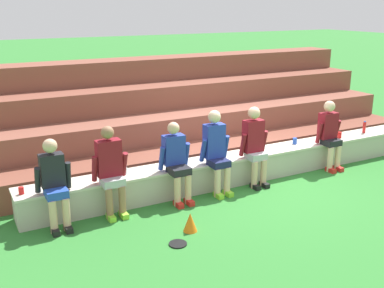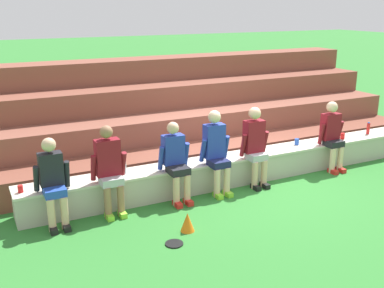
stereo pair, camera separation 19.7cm
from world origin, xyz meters
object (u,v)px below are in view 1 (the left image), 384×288
person_center (176,160)px  plastic_cup_left_end (21,191)px  person_left_of_center (111,168)px  plastic_cup_right_end (339,135)px  person_right_of_center (216,149)px  frisbee (178,244)px  person_far_right (255,144)px  water_bottle_mid_right (364,127)px  water_bottle_mid_left (125,167)px  plastic_cup_middle (295,141)px  person_far_left (54,182)px  sports_cone (190,222)px  person_rightmost_edge (330,133)px

person_center → plastic_cup_left_end: bearing=175.1°
person_left_of_center → plastic_cup_right_end: person_left_of_center is taller
person_right_of_center → frisbee: (-1.43, -1.38, -0.77)m
person_far_right → person_center: bearing=179.3°
person_right_of_center → plastic_cup_right_end: size_ratio=11.48×
frisbee → water_bottle_mid_right: bearing=17.2°
plastic_cup_left_end → plastic_cup_right_end: bearing=0.1°
person_center → frisbee: person_center is taller
water_bottle_mid_right → water_bottle_mid_left: water_bottle_mid_left is taller
person_center → plastic_cup_right_end: person_center is taller
person_left_of_center → plastic_cup_middle: person_left_of_center is taller
person_far_left → frisbee: 2.01m
person_far_left → plastic_cup_middle: (4.75, 0.35, -0.14)m
person_left_of_center → sports_cone: bearing=-54.1°
water_bottle_mid_right → plastic_cup_left_end: water_bottle_mid_right is taller
water_bottle_mid_left → person_left_of_center: bearing=-140.0°
person_far_right → sports_cone: bearing=-150.0°
plastic_cup_right_end → frisbee: plastic_cup_right_end is taller
water_bottle_mid_left → person_right_of_center: bearing=-9.6°
person_far_left → person_far_right: bearing=0.3°
person_left_of_center → person_far_right: bearing=-0.4°
plastic_cup_middle → frisbee: 3.86m
person_far_right → water_bottle_mid_right: (3.07, 0.28, -0.14)m
person_right_of_center → water_bottle_mid_right: bearing=3.9°
water_bottle_mid_left → plastic_cup_middle: size_ratio=2.11×
person_rightmost_edge → plastic_cup_middle: (-0.60, 0.32, -0.17)m
person_rightmost_edge → water_bottle_mid_right: 1.30m
plastic_cup_left_end → person_far_left: bearing=-29.6°
person_far_right → frisbee: (-2.21, -1.36, -0.76)m
frisbee → water_bottle_mid_left: bearing=95.0°
person_right_of_center → water_bottle_mid_right: person_right_of_center is taller
person_far_left → person_far_right: size_ratio=0.93×
plastic_cup_right_end → plastic_cup_left_end: 6.28m
person_rightmost_edge → sports_cone: size_ratio=4.83×
person_far_left → plastic_cup_left_end: (-0.43, 0.25, -0.15)m
plastic_cup_left_end → person_left_of_center: bearing=-9.2°
person_rightmost_edge → water_bottle_mid_left: bearing=176.2°
water_bottle_mid_left → plastic_cup_left_end: (-1.61, -0.06, -0.07)m
person_rightmost_edge → frisbee: (-4.02, -1.37, -0.73)m
plastic_cup_right_end → person_center: bearing=-176.8°
water_bottle_mid_left → person_far_left: bearing=-165.5°
person_rightmost_edge → person_left_of_center: bearing=179.9°
person_left_of_center → frisbee: size_ratio=5.60×
plastic_cup_left_end → sports_cone: 2.50m
person_rightmost_edge → plastic_cup_right_end: person_rightmost_edge is taller
person_far_right → water_bottle_mid_right: size_ratio=5.56×
person_far_right → water_bottle_mid_left: bearing=173.1°
person_left_of_center → plastic_cup_left_end: bearing=170.8°
sports_cone → water_bottle_mid_right: bearing=15.5°
person_center → water_bottle_mid_left: bearing=161.6°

